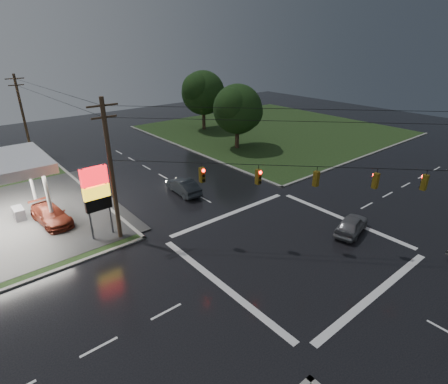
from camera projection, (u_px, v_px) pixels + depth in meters
ground at (290, 246)px, 26.76m from camera, size 120.00×120.00×0.00m
grass_ne at (274, 130)px, 60.21m from camera, size 36.00×36.00×0.08m
pylon_sign at (96, 191)px, 26.41m from camera, size 2.00×0.35×6.00m
utility_pole_nw at (111, 170)px, 25.59m from camera, size 2.20×0.32×11.00m
utility_pole_n at (23, 114)px, 45.77m from camera, size 2.20×0.32×10.50m
traffic_signals at (298, 166)px, 24.13m from camera, size 26.87×26.87×1.47m
tree_ne_near at (238, 109)px, 48.24m from camera, size 7.99×6.80×8.98m
tree_ne_far at (204, 93)px, 58.19m from camera, size 8.46×7.20×9.80m
car_north at (184, 186)px, 35.49m from camera, size 1.95×4.82×1.56m
car_crossing at (352, 224)px, 28.33m from camera, size 4.61×2.75×1.47m
car_pump at (51, 215)px, 29.81m from camera, size 2.66×5.39×1.51m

